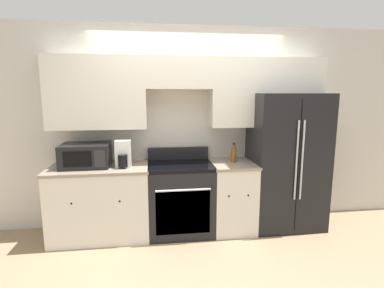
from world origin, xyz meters
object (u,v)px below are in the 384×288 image
(refrigerator, at_px, (285,161))
(microwave, at_px, (86,155))
(oven_range, at_px, (181,198))
(bottle, at_px, (234,154))

(refrigerator, bearing_deg, microwave, -179.71)
(oven_range, bearing_deg, microwave, 178.56)
(microwave, bearing_deg, refrigerator, 0.29)
(refrigerator, bearing_deg, oven_range, -178.31)
(oven_range, relative_size, bottle, 4.21)
(microwave, xyz_separation_m, bottle, (1.81, -0.00, -0.04))
(oven_range, height_order, bottle, bottle)
(microwave, bearing_deg, oven_range, -1.44)
(oven_range, relative_size, microwave, 1.87)
(refrigerator, xyz_separation_m, bottle, (-0.71, -0.02, 0.11))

